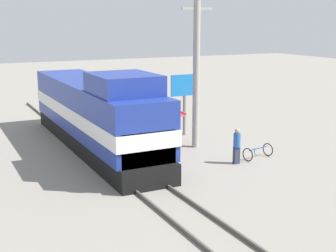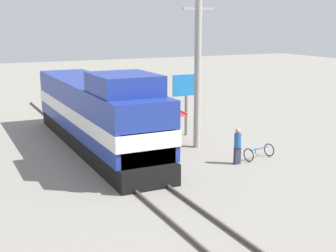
{
  "view_description": "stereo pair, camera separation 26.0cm",
  "coord_description": "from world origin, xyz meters",
  "px_view_note": "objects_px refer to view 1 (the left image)",
  "views": [
    {
      "loc": [
        -7.56,
        -21.29,
        6.76
      ],
      "look_at": [
        1.2,
        -3.92,
        2.4
      ],
      "focal_mm": 50.0,
      "sensor_mm": 36.0,
      "label": 1
    },
    {
      "loc": [
        -7.33,
        -21.41,
        6.76
      ],
      "look_at": [
        1.2,
        -3.92,
        2.4
      ],
      "focal_mm": 50.0,
      "sensor_mm": 36.0,
      "label": 2
    }
  ],
  "objects_px": {
    "vendor_umbrella": "(166,109)",
    "billboard_sign": "(184,90)",
    "utility_pole": "(196,69)",
    "person_bystander": "(237,144)",
    "locomotive": "(96,114)",
    "bicycle": "(258,152)"
  },
  "relations": [
    {
      "from": "vendor_umbrella",
      "to": "billboard_sign",
      "type": "xyz_separation_m",
      "value": [
        2.1,
        1.68,
        0.71
      ]
    },
    {
      "from": "utility_pole",
      "to": "person_bystander",
      "type": "xyz_separation_m",
      "value": [
        0.22,
        -3.61,
        -3.32
      ]
    },
    {
      "from": "locomotive",
      "to": "bicycle",
      "type": "bearing_deg",
      "value": -38.4
    },
    {
      "from": "utility_pole",
      "to": "vendor_umbrella",
      "type": "height_order",
      "value": "utility_pole"
    },
    {
      "from": "bicycle",
      "to": "billboard_sign",
      "type": "bearing_deg",
      "value": 176.84
    },
    {
      "from": "person_bystander",
      "to": "bicycle",
      "type": "bearing_deg",
      "value": 9.04
    },
    {
      "from": "utility_pole",
      "to": "bicycle",
      "type": "distance_m",
      "value": 5.46
    },
    {
      "from": "vendor_umbrella",
      "to": "billboard_sign",
      "type": "distance_m",
      "value": 2.77
    },
    {
      "from": "vendor_umbrella",
      "to": "person_bystander",
      "type": "distance_m",
      "value": 5.0
    },
    {
      "from": "billboard_sign",
      "to": "bicycle",
      "type": "relative_size",
      "value": 2.2
    },
    {
      "from": "utility_pole",
      "to": "person_bystander",
      "type": "distance_m",
      "value": 4.91
    },
    {
      "from": "utility_pole",
      "to": "vendor_umbrella",
      "type": "distance_m",
      "value": 2.79
    },
    {
      "from": "billboard_sign",
      "to": "person_bystander",
      "type": "xyz_separation_m",
      "value": [
        -0.55,
        -6.31,
        -1.8
      ]
    },
    {
      "from": "locomotive",
      "to": "bicycle",
      "type": "distance_m",
      "value": 8.69
    },
    {
      "from": "locomotive",
      "to": "vendor_umbrella",
      "type": "relative_size",
      "value": 6.54
    },
    {
      "from": "person_bystander",
      "to": "vendor_umbrella",
      "type": "bearing_deg",
      "value": 108.42
    },
    {
      "from": "locomotive",
      "to": "vendor_umbrella",
      "type": "bearing_deg",
      "value": -13.93
    },
    {
      "from": "person_bystander",
      "to": "bicycle",
      "type": "height_order",
      "value": "person_bystander"
    },
    {
      "from": "vendor_umbrella",
      "to": "person_bystander",
      "type": "height_order",
      "value": "vendor_umbrella"
    },
    {
      "from": "billboard_sign",
      "to": "person_bystander",
      "type": "bearing_deg",
      "value": -95.02
    },
    {
      "from": "utility_pole",
      "to": "person_bystander",
      "type": "height_order",
      "value": "utility_pole"
    },
    {
      "from": "utility_pole",
      "to": "person_bystander",
      "type": "bearing_deg",
      "value": -86.58
    }
  ]
}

